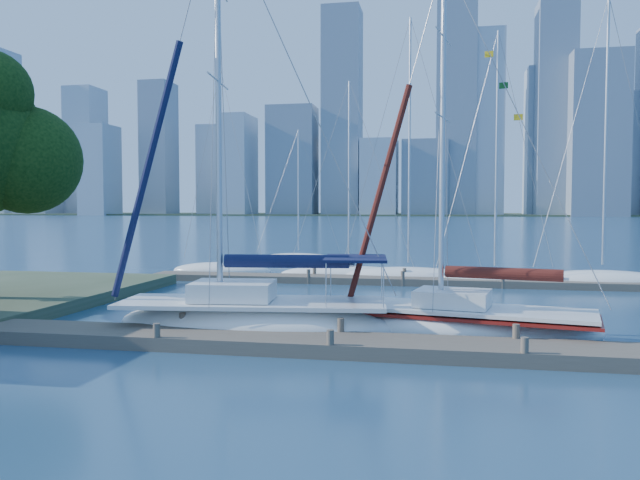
# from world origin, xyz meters

# --- Properties ---
(ground) EXTENTS (700.00, 700.00, 0.00)m
(ground) POSITION_xyz_m (0.00, 0.00, 0.00)
(ground) COLOR #18324D
(ground) RESTS_ON ground
(near_dock) EXTENTS (26.00, 2.00, 0.40)m
(near_dock) POSITION_xyz_m (0.00, 0.00, 0.20)
(near_dock) COLOR brown
(near_dock) RESTS_ON ground
(far_dock) EXTENTS (30.00, 1.80, 0.36)m
(far_dock) POSITION_xyz_m (2.00, 16.00, 0.18)
(far_dock) COLOR brown
(far_dock) RESTS_ON ground
(far_shore) EXTENTS (800.00, 100.00, 1.50)m
(far_shore) POSITION_xyz_m (0.00, 320.00, 0.00)
(far_shore) COLOR #38472D
(far_shore) RESTS_ON ground
(sailboat_navy) EXTENTS (9.46, 4.03, 14.47)m
(sailboat_navy) POSITION_xyz_m (-3.04, 1.97, 1.08)
(sailboat_navy) COLOR white
(sailboat_navy) RESTS_ON ground
(sailboat_maroon) EXTENTS (8.35, 4.13, 12.36)m
(sailboat_maroon) POSITION_xyz_m (3.81, 2.71, 0.98)
(sailboat_maroon) COLOR white
(sailboat_maroon) RESTS_ON ground
(bg_boat_0) EXTENTS (6.63, 4.20, 12.91)m
(bg_boat_0) POSITION_xyz_m (-10.25, 19.06, 0.26)
(bg_boat_0) COLOR white
(bg_boat_0) RESTS_ON ground
(bg_boat_1) EXTENTS (8.30, 5.02, 11.57)m
(bg_boat_1) POSITION_xyz_m (-2.24, 18.11, 0.24)
(bg_boat_1) COLOR white
(bg_boat_1) RESTS_ON ground
(bg_boat_2) EXTENTS (8.45, 4.79, 14.77)m
(bg_boat_2) POSITION_xyz_m (1.18, 17.59, 0.28)
(bg_boat_2) COLOR white
(bg_boat_2) RESTS_ON ground
(bg_boat_3) EXTENTS (6.63, 3.57, 13.63)m
(bg_boat_3) POSITION_xyz_m (5.76, 16.89, 0.28)
(bg_boat_3) COLOR white
(bg_boat_3) RESTS_ON ground
(bg_boat_4) EXTENTS (7.72, 4.17, 15.16)m
(bg_boat_4) POSITION_xyz_m (11.16, 17.06, 0.31)
(bg_boat_4) COLOR white
(bg_boat_4) RESTS_ON ground
(bg_boat_6) EXTENTS (6.56, 3.87, 10.19)m
(bg_boat_6) POSITION_xyz_m (-7.58, 28.50, 0.22)
(bg_boat_6) COLOR white
(bg_boat_6) RESTS_ON ground
(skyline) EXTENTS (503.35, 51.31, 107.84)m
(skyline) POSITION_xyz_m (14.49, 290.54, 35.66)
(skyline) COLOR #8698AD
(skyline) RESTS_ON ground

